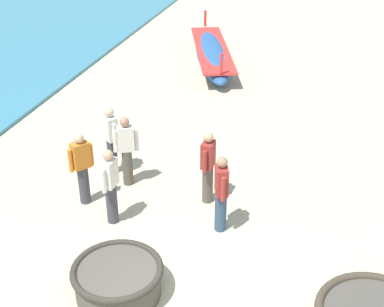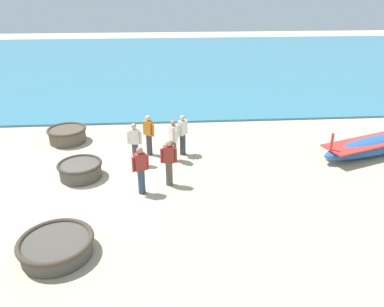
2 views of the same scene
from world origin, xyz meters
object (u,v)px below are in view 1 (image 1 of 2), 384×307
Objects in this scene: coracle_far_left at (118,279)px; fisherman_standing_right at (110,185)px; fisherman_with_hat at (111,139)px; fisherman_by_coracle at (126,149)px; fisherman_standing_left at (82,167)px; fisherman_hauling at (221,192)px; fisherman_crouching at (208,166)px; long_boat_white_hull at (212,54)px.

coracle_far_left is 0.94× the size of fisherman_standing_right.
fisherman_by_coracle is (0.50, -0.36, 0.00)m from fisherman_with_hat.
fisherman_standing_left is (-0.58, -0.90, 0.00)m from fisherman_by_coracle.
fisherman_standing_right is (0.73, -1.73, 0.00)m from fisherman_with_hat.
fisherman_by_coracle is (-2.28, 1.06, 0.00)m from fisherman_hauling.
fisherman_hauling is at bearing 8.60° from fisherman_standing_right.
fisherman_with_hat is 0.62m from fisherman_by_coracle.
fisherman_standing_right is at bearing -143.47° from fisherman_crouching.
coracle_far_left is at bearing -103.68° from fisherman_crouching.
fisherman_standing_right is at bearing 115.66° from coracle_far_left.
coracle_far_left is at bearing -53.60° from fisherman_standing_left.
fisherman_with_hat and fisherman_by_coracle have the same top height.
fisherman_hauling is (2.38, -8.98, 0.49)m from long_boat_white_hull.
long_boat_white_hull is at bearing 90.71° from fisherman_by_coracle.
fisherman_by_coracle reaches higher than coracle_far_left.
fisherman_with_hat reaches higher than long_boat_white_hull.
fisherman_by_coracle is at bearing -89.29° from long_boat_white_hull.
fisherman_with_hat and fisherman_crouching have the same top height.
fisherman_crouching is at bearing -13.55° from fisherman_with_hat.
long_boat_white_hull is 3.47× the size of fisherman_crouching.
coracle_far_left is at bearing -71.03° from fisherman_by_coracle.
fisherman_by_coracle is at bearing 108.97° from coracle_far_left.
fisherman_crouching is at bearing -76.78° from long_boat_white_hull.
fisherman_crouching is 1.97m from fisherman_standing_right.
fisherman_standing_left is at bearing 126.40° from coracle_far_left.
fisherman_with_hat is at bearing 166.45° from fisherman_crouching.
fisherman_with_hat is at bearing 112.75° from fisherman_standing_right.
long_boat_white_hull is at bearing 96.10° from coracle_far_left.
fisherman_hauling is 0.98m from fisherman_crouching.
fisherman_with_hat is 1.00× the size of fisherman_standing_right.
fisherman_by_coracle is (-1.09, 3.16, 0.54)m from coracle_far_left.
fisherman_hauling and fisherman_standing_right have the same top height.
coracle_far_left is 0.94× the size of fisherman_crouching.
fisherman_standing_left is at bearing -122.93° from fisherman_by_coracle.
fisherman_crouching and fisherman_by_coracle have the same top height.
coracle_far_left is at bearing -119.50° from fisherman_hauling.
coracle_far_left is 2.48m from fisherman_hauling.
fisherman_standing_left is (-2.39, -0.71, 0.00)m from fisherman_crouching.
fisherman_by_coracle reaches higher than long_boat_white_hull.
fisherman_hauling is 2.86m from fisherman_standing_left.
fisherman_by_coracle is at bearing 57.07° from fisherman_standing_left.
fisherman_hauling is 1.00× the size of fisherman_standing_left.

